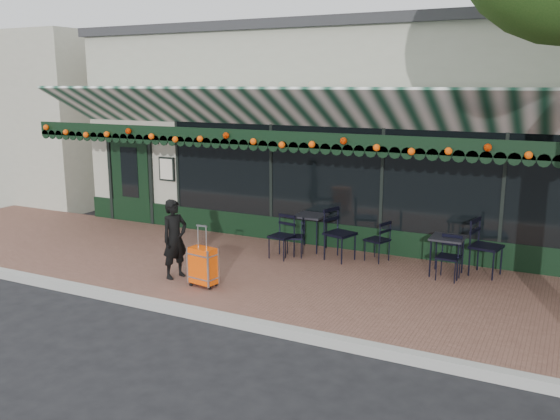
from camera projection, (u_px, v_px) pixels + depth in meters
The scene contains 15 objects.
ground at pixel (208, 318), 8.84m from camera, with size 80.00×80.00×0.00m, color black.
sidewalk at pixel (270, 275), 10.57m from camera, with size 18.00×4.00×0.15m, color brown.
curb at pixel (205, 315), 8.75m from camera, with size 18.00×0.16×0.15m, color #9E9E99.
restaurant_building at pixel (375, 129), 15.21m from camera, with size 12.00×9.60×4.50m.
neighbor_building_left at pixel (24, 113), 21.03m from camera, with size 12.00×8.00×4.80m, color #AAA895.
woman at pixel (175, 239), 10.09m from camera, with size 0.50×0.33×1.37m, color black.
suitcase at pixel (203, 266), 9.70m from camera, with size 0.48×0.31×1.03m.
cafe_table_a at pixel (448, 241), 10.22m from camera, with size 0.56×0.56×0.68m.
cafe_table_b at pixel (310, 218), 11.80m from camera, with size 0.58×0.58×0.72m.
chair_a_left at pixel (377, 240), 11.10m from camera, with size 0.39×0.39×0.79m, color black, non-canonical shape.
chair_a_right at pixel (486, 247), 10.23m from camera, with size 0.50×0.50×1.00m, color black, non-canonical shape.
chair_a_front at pixel (449, 258), 10.03m from camera, with size 0.38×0.38×0.77m, color black, non-canonical shape.
chair_b_left at pixel (294, 237), 11.40m from camera, with size 0.37×0.37×0.75m, color black, non-canonical shape.
chair_b_right at pixel (340, 234), 11.13m from camera, with size 0.50×0.50×1.00m, color black, non-canonical shape.
chair_b_front at pixel (282, 237), 11.27m from camera, with size 0.42×0.42×0.84m, color black, non-canonical shape.
Camera 1 is at (4.69, -6.94, 3.43)m, focal length 38.00 mm.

